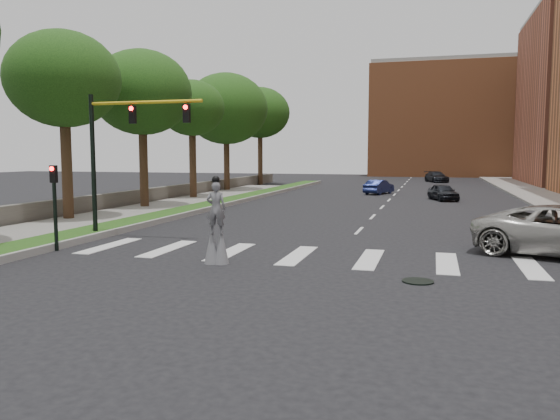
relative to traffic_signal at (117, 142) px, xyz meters
The scene contains 18 objects.
ground_plane 11.04m from the traffic_signal, 17.05° to the right, with size 160.00×160.00×0.00m, color black.
grass_median 17.56m from the traffic_signal, 95.77° to the left, with size 2.00×60.00×0.25m, color #204914.
median_curb 17.48m from the traffic_signal, 92.25° to the left, with size 0.20×60.00×0.28m, color gray.
sidewalk_left 9.37m from the traffic_signal, 123.98° to the left, with size 4.00×60.00×0.18m, color gray.
stone_wall 20.64m from the traffic_signal, 110.80° to the left, with size 0.50×56.00×1.10m, color #555049.
manhole 14.33m from the traffic_signal, 21.36° to the right, with size 0.90×0.90×0.04m, color black.
building_backdrop 76.80m from the traffic_signal, 78.12° to the left, with size 26.00×14.00×18.00m, color #BB673A.
traffic_signal is the anchor object (origin of this frame).
secondary_signal 4.17m from the traffic_signal, 98.43° to the right, with size 0.25×0.21×3.23m.
stilt_performer 8.04m from the traffic_signal, 33.39° to the right, with size 0.84×0.57×2.94m.
car_near 27.86m from the traffic_signal, 59.84° to the left, with size 1.54×3.83×1.30m, color black.
car_mid 30.77m from the traffic_signal, 74.14° to the left, with size 1.37×3.94×1.30m, color #172051.
car_far 54.34m from the traffic_signal, 75.60° to the left, with size 1.96×4.82×1.40m, color black.
tree_1 8.12m from the traffic_signal, 143.25° to the left, with size 5.99×5.99×10.14m.
tree_2 13.31m from the traffic_signal, 114.93° to the left, with size 6.52×6.52×10.42m.
tree_3 20.72m from the traffic_signal, 105.83° to the left, with size 5.23×5.23×9.52m.
tree_4 29.84m from the traffic_signal, 102.22° to the left, with size 8.01×8.01×11.37m.
tree_5 41.73m from the traffic_signal, 99.30° to the left, with size 6.97×6.97×11.43m.
Camera 1 is at (3.35, -17.79, 3.65)m, focal length 35.00 mm.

